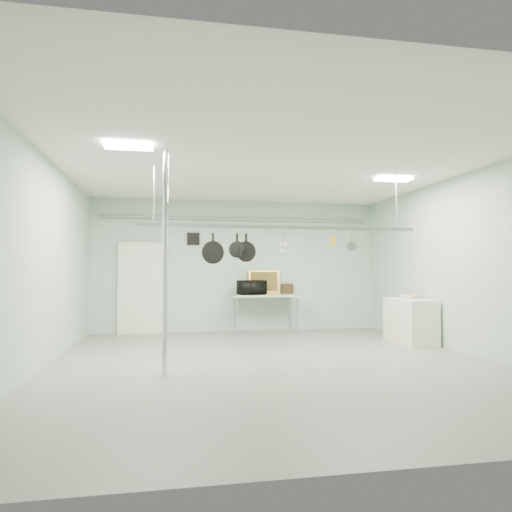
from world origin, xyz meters
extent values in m
plane|color=gray|center=(0.00, 0.00, 0.00)|extent=(8.00, 8.00, 0.00)
cube|color=silver|center=(0.00, 0.00, 3.19)|extent=(7.00, 8.00, 0.02)
cube|color=#A4C5B2|center=(0.00, 3.99, 1.60)|extent=(7.00, 0.02, 3.20)
cube|color=#A4C5B2|center=(3.49, 0.00, 1.60)|extent=(0.02, 8.00, 3.20)
cube|color=silver|center=(-2.30, 3.94, 1.05)|extent=(1.10, 0.10, 2.20)
cube|color=black|center=(-1.10, 3.97, 2.25)|extent=(0.30, 0.04, 0.30)
cylinder|color=gray|center=(0.00, 3.90, 2.75)|extent=(6.60, 0.07, 0.07)
cylinder|color=silver|center=(-1.70, -0.60, 1.60)|extent=(0.08, 0.08, 3.20)
cube|color=#9CB8AB|center=(0.60, 3.60, 0.88)|extent=(1.60, 0.70, 0.05)
cylinder|color=#B7B7BC|center=(-0.12, 3.32, 0.43)|extent=(0.04, 0.04, 0.86)
cylinder|color=#B7B7BC|center=(-0.12, 3.88, 0.43)|extent=(0.04, 0.04, 0.86)
cylinder|color=#B7B7BC|center=(1.32, 3.32, 0.43)|extent=(0.04, 0.04, 0.86)
cylinder|color=#B7B7BC|center=(1.32, 3.88, 0.43)|extent=(0.04, 0.04, 0.86)
cube|color=silver|center=(3.15, 1.40, 0.45)|extent=(0.60, 1.20, 0.90)
cube|color=#B7B7BC|center=(0.20, 0.30, 2.20)|extent=(4.80, 0.06, 0.06)
cylinder|color=#B7B7BC|center=(-1.90, 0.30, 2.70)|extent=(0.02, 0.02, 0.94)
cylinder|color=#B7B7BC|center=(2.30, 0.30, 2.70)|extent=(0.02, 0.02, 0.94)
cube|color=white|center=(-2.20, -0.80, 3.16)|extent=(0.65, 0.30, 0.05)
cube|color=white|center=(2.40, 0.60, 3.16)|extent=(0.65, 0.30, 0.05)
imported|color=black|center=(0.27, 3.56, 1.08)|extent=(0.70, 0.55, 0.34)
cylinder|color=white|center=(0.55, 3.63, 1.00)|extent=(0.19, 0.19, 0.18)
cube|color=gold|center=(0.64, 3.90, 1.20)|extent=(0.78, 0.15, 0.58)
cube|color=#332112|center=(1.23, 3.90, 1.03)|extent=(0.30, 0.09, 0.25)
imported|color=silver|center=(3.23, 1.58, 0.94)|extent=(0.48, 0.48, 0.09)
camera|label=1|loc=(-1.61, -7.14, 1.45)|focal=32.00mm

